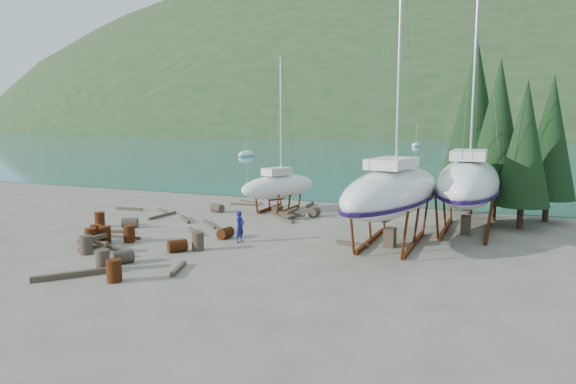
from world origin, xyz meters
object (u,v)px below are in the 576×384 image
at_px(large_sailboat_far, 468,182).
at_px(worker, 240,227).
at_px(large_sailboat_near, 393,191).
at_px(small_sailboat_shore, 279,186).

relative_size(large_sailboat_far, worker, 10.66).
distance_m(large_sailboat_far, worker, 12.91).
relative_size(large_sailboat_near, small_sailboat_shore, 1.60).
height_order(small_sailboat_shore, worker, small_sailboat_shore).
xyz_separation_m(large_sailboat_far, worker, (-10.52, -7.21, -2.04)).
bearing_deg(small_sailboat_shore, large_sailboat_near, -12.92).
bearing_deg(large_sailboat_near, large_sailboat_far, 63.10).
relative_size(large_sailboat_near, large_sailboat_far, 0.96).
bearing_deg(large_sailboat_far, small_sailboat_shore, 169.23).
bearing_deg(worker, small_sailboat_shore, 16.41).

